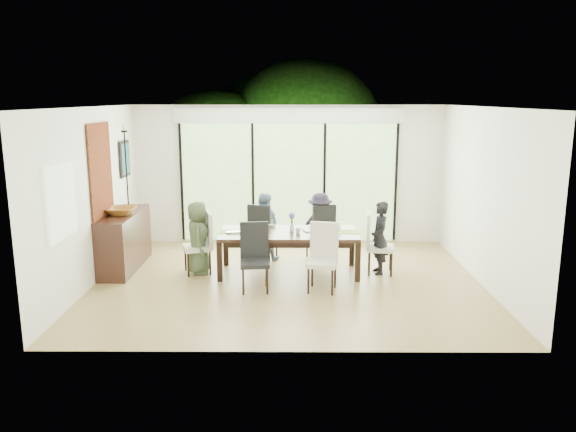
{
  "coord_description": "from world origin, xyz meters",
  "views": [
    {
      "loc": [
        0.05,
        -8.42,
        2.84
      ],
      "look_at": [
        0.0,
        0.25,
        1.0
      ],
      "focal_mm": 35.0,
      "sensor_mm": 36.0,
      "label": 1
    }
  ],
  "objects_px": {
    "cup_a": "(246,227)",
    "sideboard": "(124,241)",
    "chair_left_end": "(197,243)",
    "vase": "(292,228)",
    "person_far_right": "(320,226)",
    "cup_b": "(298,231)",
    "person_right_end": "(380,238)",
    "cup_c": "(337,228)",
    "table_top": "(289,234)",
    "laptop": "(236,233)",
    "chair_right_end": "(381,243)",
    "chair_far_right": "(320,231)",
    "person_left_end": "(198,238)",
    "chair_far_left": "(264,231)",
    "chair_near_left": "(255,258)",
    "person_far_left": "(264,226)",
    "chair_near_right": "(322,258)",
    "bowl": "(121,211)"
  },
  "relations": [
    {
      "from": "chair_left_end",
      "to": "cup_b",
      "type": "height_order",
      "value": "chair_left_end"
    },
    {
      "from": "person_far_right",
      "to": "cup_b",
      "type": "distance_m",
      "value": 1.02
    },
    {
      "from": "chair_near_right",
      "to": "bowl",
      "type": "bearing_deg",
      "value": 173.4
    },
    {
      "from": "laptop",
      "to": "bowl",
      "type": "distance_m",
      "value": 1.96
    },
    {
      "from": "person_left_end",
      "to": "person_far_right",
      "type": "xyz_separation_m",
      "value": [
        2.03,
        0.83,
        0.0
      ]
    },
    {
      "from": "chair_right_end",
      "to": "chair_far_right",
      "type": "height_order",
      "value": "same"
    },
    {
      "from": "chair_left_end",
      "to": "cup_a",
      "type": "xyz_separation_m",
      "value": [
        0.8,
        0.15,
        0.23
      ]
    },
    {
      "from": "chair_near_left",
      "to": "person_left_end",
      "type": "distance_m",
      "value": 1.31
    },
    {
      "from": "vase",
      "to": "cup_a",
      "type": "distance_m",
      "value": 0.76
    },
    {
      "from": "person_right_end",
      "to": "sideboard",
      "type": "distance_m",
      "value": 4.26
    },
    {
      "from": "table_top",
      "to": "laptop",
      "type": "xyz_separation_m",
      "value": [
        -0.85,
        -0.1,
        0.04
      ]
    },
    {
      "from": "chair_near_left",
      "to": "person_far_left",
      "type": "relative_size",
      "value": 0.85
    },
    {
      "from": "person_left_end",
      "to": "table_top",
      "type": "bearing_deg",
      "value": -96.85
    },
    {
      "from": "chair_far_left",
      "to": "person_far_right",
      "type": "bearing_deg",
      "value": -160.85
    },
    {
      "from": "chair_far_left",
      "to": "cup_b",
      "type": "bearing_deg",
      "value": 142.57
    },
    {
      "from": "table_top",
      "to": "chair_right_end",
      "type": "relative_size",
      "value": 2.18
    },
    {
      "from": "person_right_end",
      "to": "cup_c",
      "type": "height_order",
      "value": "person_right_end"
    },
    {
      "from": "chair_left_end",
      "to": "bowl",
      "type": "height_order",
      "value": "bowl"
    },
    {
      "from": "person_far_left",
      "to": "vase",
      "type": "bearing_deg",
      "value": 132.14
    },
    {
      "from": "person_left_end",
      "to": "cup_a",
      "type": "distance_m",
      "value": 0.81
    },
    {
      "from": "chair_far_left",
      "to": "person_far_right",
      "type": "xyz_separation_m",
      "value": [
        1.0,
        -0.02,
        0.09
      ]
    },
    {
      "from": "chair_far_right",
      "to": "bowl",
      "type": "height_order",
      "value": "bowl"
    },
    {
      "from": "chair_far_right",
      "to": "person_far_right",
      "type": "height_order",
      "value": "person_far_right"
    },
    {
      "from": "chair_far_left",
      "to": "chair_far_right",
      "type": "bearing_deg",
      "value": -159.7
    },
    {
      "from": "chair_right_end",
      "to": "chair_far_right",
      "type": "relative_size",
      "value": 1.0
    },
    {
      "from": "chair_left_end",
      "to": "person_far_right",
      "type": "distance_m",
      "value": 2.21
    },
    {
      "from": "chair_right_end",
      "to": "chair_near_right",
      "type": "distance_m",
      "value": 1.33
    },
    {
      "from": "person_left_end",
      "to": "chair_near_right",
      "type": "bearing_deg",
      "value": -120.57
    },
    {
      "from": "chair_far_left",
      "to": "cup_b",
      "type": "xyz_separation_m",
      "value": [
        0.6,
        -0.95,
        0.23
      ]
    },
    {
      "from": "cup_a",
      "to": "sideboard",
      "type": "bearing_deg",
      "value": 176.63
    },
    {
      "from": "chair_far_right",
      "to": "person_right_end",
      "type": "height_order",
      "value": "person_right_end"
    },
    {
      "from": "chair_far_right",
      "to": "chair_near_right",
      "type": "xyz_separation_m",
      "value": [
        -0.05,
        -1.72,
        0.0
      ]
    },
    {
      "from": "person_far_left",
      "to": "cup_c",
      "type": "distance_m",
      "value": 1.45
    },
    {
      "from": "chair_right_end",
      "to": "person_far_left",
      "type": "height_order",
      "value": "person_far_left"
    },
    {
      "from": "person_far_left",
      "to": "sideboard",
      "type": "distance_m",
      "value": 2.39
    },
    {
      "from": "chair_near_left",
      "to": "laptop",
      "type": "bearing_deg",
      "value": 109.44
    },
    {
      "from": "vase",
      "to": "cup_b",
      "type": "bearing_deg",
      "value": -56.31
    },
    {
      "from": "person_far_left",
      "to": "person_right_end",
      "type": "bearing_deg",
      "value": 166.21
    },
    {
      "from": "cup_b",
      "to": "sideboard",
      "type": "bearing_deg",
      "value": 172.74
    },
    {
      "from": "person_left_end",
      "to": "person_far_left",
      "type": "height_order",
      "value": "same"
    },
    {
      "from": "chair_left_end",
      "to": "vase",
      "type": "distance_m",
      "value": 1.57
    },
    {
      "from": "cup_a",
      "to": "sideboard",
      "type": "height_order",
      "value": "sideboard"
    },
    {
      "from": "person_far_right",
      "to": "vase",
      "type": "relative_size",
      "value": 10.75
    },
    {
      "from": "person_left_end",
      "to": "sideboard",
      "type": "distance_m",
      "value": 1.33
    },
    {
      "from": "chair_left_end",
      "to": "cup_a",
      "type": "distance_m",
      "value": 0.85
    },
    {
      "from": "person_left_end",
      "to": "person_right_end",
      "type": "height_order",
      "value": "same"
    },
    {
      "from": "person_far_left",
      "to": "chair_right_end",
      "type": "bearing_deg",
      "value": 166.42
    },
    {
      "from": "chair_right_end",
      "to": "person_left_end",
      "type": "relative_size",
      "value": 0.85
    },
    {
      "from": "table_top",
      "to": "person_far_right",
      "type": "height_order",
      "value": "person_far_right"
    },
    {
      "from": "table_top",
      "to": "sideboard",
      "type": "bearing_deg",
      "value": 174.39
    }
  ]
}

